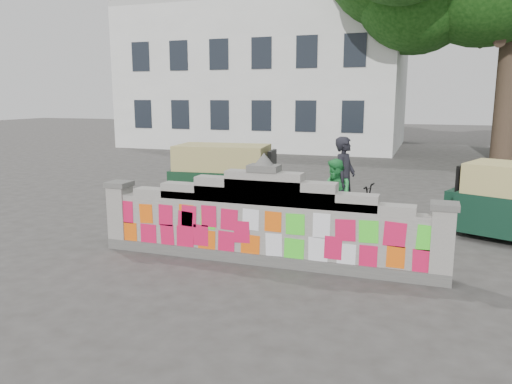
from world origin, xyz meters
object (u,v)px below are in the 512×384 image
cyclist_rider (344,190)px  pedestrian (335,196)px  cyclist_bike (343,207)px  rickshaw_left (225,175)px

cyclist_rider → pedestrian: bearing=157.8°
cyclist_bike → rickshaw_left: rickshaw_left is taller
rickshaw_left → cyclist_bike: bearing=-28.3°
pedestrian → cyclist_bike: bearing=107.4°
cyclist_rider → rickshaw_left: bearing=77.1°
cyclist_rider → pedestrian: size_ratio=1.13×
cyclist_bike → cyclist_rider: cyclist_rider is taller
cyclist_bike → rickshaw_left: size_ratio=0.67×
pedestrian → rickshaw_left: (-3.29, 1.65, 0.06)m
cyclist_bike → pedestrian: pedestrian is taller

